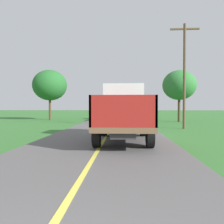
% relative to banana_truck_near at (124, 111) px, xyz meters
% --- Properties ---
extents(banana_truck_near, '(2.38, 5.82, 2.80)m').
position_rel_banana_truck_near_xyz_m(banana_truck_near, '(0.00, 0.00, 0.00)').
color(banana_truck_near, '#2D2D30').
rests_on(banana_truck_near, road_surface).
extents(banana_truck_far, '(2.38, 5.81, 2.80)m').
position_rel_banana_truck_near_xyz_m(banana_truck_far, '(-0.47, 15.82, 0.02)').
color(banana_truck_far, '#2D2D30').
rests_on(banana_truck_far, road_surface).
extents(utility_pole_roadside, '(2.16, 0.20, 7.94)m').
position_rel_banana_truck_near_xyz_m(utility_pole_roadside, '(4.59, 5.81, 2.83)').
color(utility_pole_roadside, brown).
rests_on(utility_pole_roadside, ground).
extents(roadside_tree_near_left, '(3.63, 3.63, 5.68)m').
position_rel_banana_truck_near_xyz_m(roadside_tree_near_left, '(6.07, 13.32, 2.58)').
color(roadside_tree_near_left, '#4C3823').
rests_on(roadside_tree_near_left, ground).
extents(roadside_tree_mid_right, '(4.27, 4.27, 6.31)m').
position_rel_banana_truck_near_xyz_m(roadside_tree_mid_right, '(-9.37, 16.12, 2.92)').
color(roadside_tree_mid_right, '#4C3823').
rests_on(roadside_tree_mid_right, ground).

